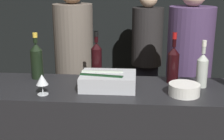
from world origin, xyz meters
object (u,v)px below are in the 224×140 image
Objects in this scene: ice_bin_with_bottles at (107,80)px; red_wine_bottle_black_foil at (96,59)px; red_wine_bottle_tall at (173,63)px; person_blond_tee at (147,51)px; wine_glass at (42,80)px; champagne_bottle at (37,60)px; person_in_hoodie at (188,70)px; bowl_white at (184,89)px; person_grey_polo at (74,65)px; white_wine_bottle at (202,69)px.

ice_bin_with_bottles is 1.07× the size of red_wine_bottle_black_foil.
person_blond_tee reaches higher than red_wine_bottle_tall.
ice_bin_with_bottles is 0.44m from wine_glass.
ice_bin_with_bottles is 1.10× the size of champagne_bottle.
red_wine_bottle_black_foil is at bearing -71.26° from person_in_hoodie.
champagne_bottle is at bearing 161.96° from ice_bin_with_bottles.
bowl_white is 0.12× the size of person_blond_tee.
person_in_hoodie is (0.21, 0.56, -0.21)m from red_wine_bottle_tall.
wine_glass is (-0.92, -0.07, 0.06)m from bowl_white.
bowl_white is at bearing -78.32° from red_wine_bottle_tall.
person_grey_polo is (-0.89, 0.81, -0.08)m from bowl_white.
wine_glass reaches higher than bowl_white.
red_wine_bottle_black_foil is (-0.61, 0.32, 0.11)m from bowl_white.
white_wine_bottle is (0.65, 0.08, 0.07)m from ice_bin_with_bottles.
red_wine_bottle_tall reaches higher than wine_glass.
red_wine_bottle_black_foil is (-0.10, 0.23, 0.09)m from ice_bin_with_bottles.
wine_glass is 0.89m from person_grey_polo.
person_grey_polo reaches higher than red_wine_bottle_tall.
ice_bin_with_bottles is 1.88× the size of bowl_white.
red_wine_bottle_black_foil is 0.45m from champagne_bottle.
wine_glass is 1.39m from person_in_hoodie.
person_grey_polo is (-0.84, 0.56, -0.19)m from red_wine_bottle_tall.
red_wine_bottle_tall reaches higher than ice_bin_with_bottles.
person_in_hoodie is at bearing 88.68° from white_wine_bottle.
person_blond_tee is (-0.35, 0.96, -0.05)m from person_in_hoodie.
wine_glass is at bearing -67.44° from champagne_bottle.
red_wine_bottle_black_foil is at bearing 51.78° from wine_glass.
person_in_hoodie reaches higher than champagne_bottle.
ice_bin_with_bottles is at bearing -173.07° from white_wine_bottle.
person_grey_polo is (0.03, 0.88, -0.14)m from wine_glass.
wine_glass is 0.40× the size of champagne_bottle.
ice_bin_with_bottles is 0.98m from person_in_hoodie.
person_grey_polo is (0.17, 0.54, -0.19)m from champagne_bottle.
bowl_white is 0.55× the size of red_wine_bottle_tall.
white_wine_bottle is (0.19, -0.08, -0.01)m from red_wine_bottle_tall.
red_wine_bottle_tall is (-0.05, 0.25, 0.10)m from bowl_white.
ice_bin_with_bottles is 1.71m from person_blond_tee.
bowl_white is 0.58× the size of champagne_bottle.
red_wine_bottle_tall is (0.46, 0.16, 0.09)m from ice_bin_with_bottles.
red_wine_bottle_black_foil is at bearing 172.91° from red_wine_bottle_tall.
red_wine_bottle_black_foil reaches higher than wine_glass.
red_wine_bottle_tall reaches higher than bowl_white.
person_in_hoodie is at bearing 179.46° from person_grey_polo.
person_in_hoodie is (0.77, 0.49, -0.21)m from red_wine_bottle_black_foil.
red_wine_bottle_tall is 0.63m from person_in_hoodie.
white_wine_bottle is 0.19× the size of person_grey_polo.
red_wine_bottle_tall is 1.06× the size of champagne_bottle.
wine_glass is at bearing -158.39° from ice_bin_with_bottles.
bowl_white is 1.78m from person_blond_tee.
red_wine_bottle_tall is (0.56, -0.07, -0.00)m from red_wine_bottle_black_foil.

